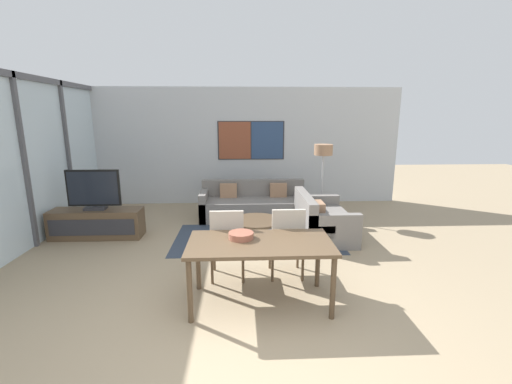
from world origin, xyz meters
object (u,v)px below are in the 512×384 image
at_px(tv_console, 97,223).
at_px(sofa_main, 254,205).
at_px(television, 94,190).
at_px(dining_table, 260,248).
at_px(floor_lamp, 323,155).
at_px(dining_chair_centre, 287,240).
at_px(dining_chair_left, 227,242).
at_px(sofa_side, 320,222).
at_px(fruit_bowl, 241,235).
at_px(coffee_table, 257,224).

bearing_deg(tv_console, sofa_main, 21.34).
xyz_separation_m(tv_console, television, (-0.00, 0.00, 0.60)).
xyz_separation_m(dining_table, floor_lamp, (1.48, 3.29, 0.68)).
bearing_deg(dining_chair_centre, television, 151.69).
xyz_separation_m(tv_console, dining_chair_left, (2.39, -1.74, 0.28)).
bearing_deg(floor_lamp, television, -167.37).
relative_size(sofa_side, fruit_bowl, 5.01).
distance_m(television, sofa_side, 4.05).
bearing_deg(coffee_table, floor_lamp, 39.09).
relative_size(tv_console, dining_chair_left, 1.61).
distance_m(sofa_main, fruit_bowl, 3.38).
bearing_deg(tv_console, sofa_side, -1.67).
relative_size(tv_console, television, 1.72).
height_order(dining_table, floor_lamp, floor_lamp).
height_order(tv_console, fruit_bowl, fruit_bowl).
bearing_deg(sofa_main, fruit_bowl, -94.74).
relative_size(sofa_side, floor_lamp, 0.93).
xyz_separation_m(fruit_bowl, floor_lamp, (1.70, 3.17, 0.56)).
distance_m(tv_console, fruit_bowl, 3.44).
bearing_deg(fruit_bowl, sofa_main, 85.26).
xyz_separation_m(sofa_main, floor_lamp, (1.42, -0.16, 1.09)).
relative_size(tv_console, floor_lamp, 1.01).
bearing_deg(floor_lamp, coffee_table, -140.91).
relative_size(tv_console, fruit_bowl, 5.42).
height_order(television, dining_table, television).
distance_m(tv_console, floor_lamp, 4.51).
bearing_deg(dining_table, floor_lamp, 65.72).
bearing_deg(floor_lamp, dining_table, -114.28).
bearing_deg(sofa_main, tv_console, -158.66).
distance_m(dining_table, dining_chair_centre, 0.75).
bearing_deg(television, floor_lamp, 12.63).
height_order(coffee_table, dining_table, dining_table).
bearing_deg(dining_table, dining_chair_centre, 57.65).
xyz_separation_m(coffee_table, dining_chair_left, (-0.45, -1.54, 0.27)).
relative_size(tv_console, sofa_side, 1.08).
height_order(sofa_main, dining_chair_centre, dining_chair_centre).
bearing_deg(fruit_bowl, sofa_side, 55.73).
height_order(sofa_main, coffee_table, sofa_main).
bearing_deg(fruit_bowl, television, 139.21).
bearing_deg(sofa_side, sofa_main, 43.23).
xyz_separation_m(television, sofa_main, (2.85, 1.11, -0.59)).
xyz_separation_m(dining_table, dining_chair_centre, (0.39, 0.62, -0.14)).
relative_size(coffee_table, dining_chair_centre, 0.90).
height_order(sofa_main, sofa_side, same).
distance_m(tv_console, sofa_side, 4.00).
bearing_deg(fruit_bowl, tv_console, 139.22).
distance_m(tv_console, coffee_table, 2.85).
bearing_deg(dining_chair_left, sofa_main, 80.94).
relative_size(television, fruit_bowl, 3.15).
relative_size(sofa_main, sofa_side, 1.53).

